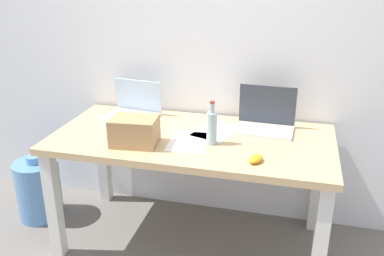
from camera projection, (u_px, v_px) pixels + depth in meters
ground_plane at (192, 240)px, 2.69m from camera, size 8.00×8.00×0.00m
back_wall at (210, 24)px, 2.62m from camera, size 5.20×0.08×2.60m
desk at (192, 151)px, 2.46m from camera, size 1.61×0.78×0.72m
laptop_left at (133, 109)px, 2.72m from camera, size 0.35×0.27×0.23m
laptop_right at (265, 120)px, 2.50m from camera, size 0.35×0.23×0.26m
beer_bottle at (212, 127)px, 2.29m from camera, size 0.06×0.06×0.25m
computer_mouse at (256, 159)px, 2.11m from camera, size 0.09×0.11×0.03m
cardboard_box at (134, 131)px, 2.29m from camera, size 0.27×0.21×0.15m
paper_sheet_near_back at (217, 131)px, 2.49m from camera, size 0.30×0.35×0.00m
paper_sheet_center at (188, 142)px, 2.35m from camera, size 0.23×0.31×0.00m
water_cooler_jug at (39, 189)px, 2.88m from camera, size 0.30×0.30×0.46m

